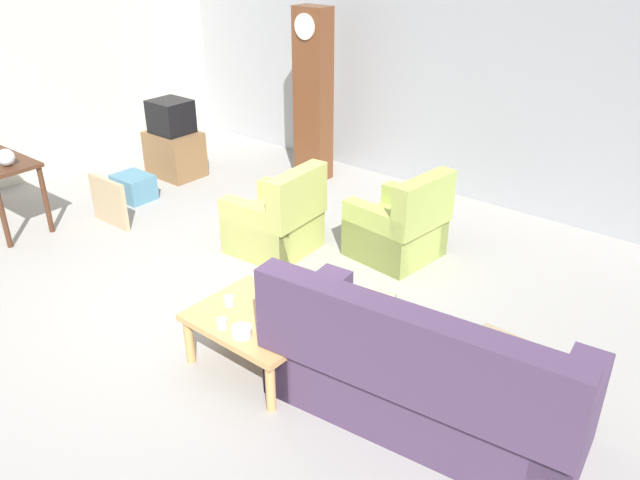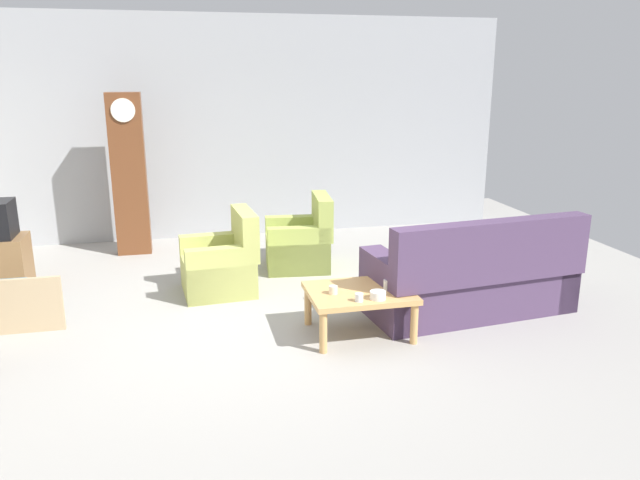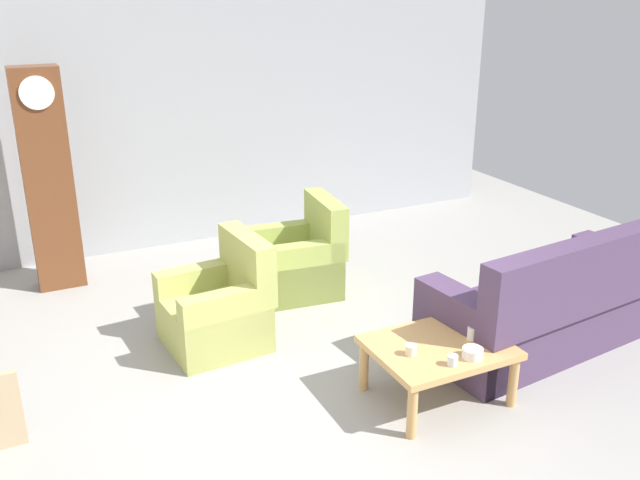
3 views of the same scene
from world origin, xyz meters
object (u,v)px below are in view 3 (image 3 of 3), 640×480
Objects in this scene: cup_cream_tall at (411,350)px; cup_white_porcelain at (472,333)px; armchair_olive_far at (300,261)px; bowl_white_stacked at (473,353)px; couch_floral at (550,307)px; armchair_olive_near at (219,310)px; coffee_table_wood at (439,352)px; grandfather_clock at (48,181)px; cup_blue_rimmed at (453,360)px.

cup_white_porcelain is at bearing -0.47° from cup_cream_tall.
cup_white_porcelain reaches higher than cup_cream_tall.
armchair_olive_far is 6.40× the size of bowl_white_stacked.
armchair_olive_far is (-1.40, 1.90, -0.05)m from couch_floral.
armchair_olive_near reaches higher than cup_white_porcelain.
armchair_olive_near is at bearing -147.01° from armchair_olive_far.
armchair_olive_near reaches higher than cup_cream_tall.
cup_white_porcelain is (0.26, -0.04, 0.11)m from coffee_table_wood.
cup_blue_rimmed is at bearing -59.16° from grandfather_clock.
cup_white_porcelain is (1.42, -1.50, 0.18)m from armchair_olive_near.
cup_blue_rimmed is at bearing -173.75° from bowl_white_stacked.
bowl_white_stacked is (2.32, -3.56, -0.61)m from grandfather_clock.
couch_floral is 1.28m from bowl_white_stacked.
cup_white_porcelain reaches higher than cup_blue_rimmed.
grandfather_clock reaches higher than cup_blue_rimmed.
grandfather_clock is 29.12× the size of cup_blue_rimmed.
armchair_olive_far is 2.18m from cup_cream_tall.
couch_floral is at bearing -53.61° from armchair_olive_far.
couch_floral is 1.56m from cup_cream_tall.
coffee_table_wood is 13.01× the size of cup_blue_rimmed.
cup_white_porcelain is (2.48, -3.34, -0.60)m from grandfather_clock.
cup_blue_rimmed is at bearing -88.92° from armchair_olive_far.
cup_white_porcelain is at bearing -46.50° from armchair_olive_near.
bowl_white_stacked is at bearing -53.67° from armchair_olive_near.
coffee_table_wood is 0.28m from cup_white_porcelain.
armchair_olive_near is 9.65× the size of cup_white_porcelain.
bowl_white_stacked is at bearing -56.92° from grandfather_clock.
armchair_olive_far is 2.21m from cup_white_porcelain.
bowl_white_stacked is (0.23, -2.39, 0.17)m from armchair_olive_far.
cup_cream_tall reaches higher than bowl_white_stacked.
armchair_olive_near and armchair_olive_far have the same top height.
armchair_olive_far is 9.65× the size of cup_white_porcelain.
armchair_olive_far is at bearing -29.29° from grandfather_clock.
armchair_olive_far is 12.47× the size of cup_blue_rimmed.
armchair_olive_far is 2.52m from grandfather_clock.
grandfather_clock is (-2.22, 3.30, 0.71)m from coffee_table_wood.
couch_floral is 1.02× the size of grandfather_clock.
armchair_olive_far is at bearing 32.99° from armchair_olive_near.
grandfather_clock is (-2.09, 1.17, 0.77)m from armchair_olive_far.
cup_cream_tall is (-1.53, -0.27, 0.12)m from couch_floral.
armchair_olive_near is 1.00× the size of armchair_olive_far.
couch_floral is at bearing -26.76° from armchair_olive_near.
cup_white_porcelain is at bearing 34.29° from cup_blue_rimmed.
armchair_olive_near is 2.13m from bowl_white_stacked.
cup_white_porcelain is (0.39, -2.17, 0.18)m from armchair_olive_far.
armchair_olive_near is 2.26m from grandfather_clock.
armchair_olive_far is 0.43× the size of grandfather_clock.
bowl_white_stacked is at bearing -31.47° from cup_cream_tall.
cup_cream_tall is (1.96, -3.34, -0.61)m from grandfather_clock.
grandfather_clock reaches higher than armchair_olive_near.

